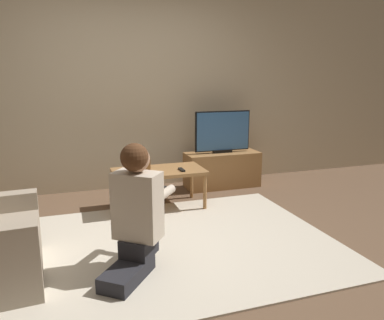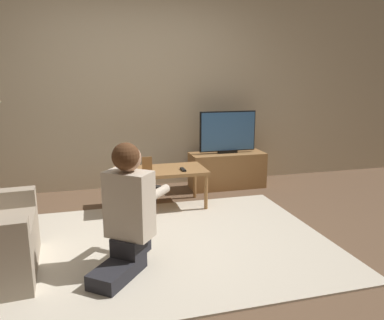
% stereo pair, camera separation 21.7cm
% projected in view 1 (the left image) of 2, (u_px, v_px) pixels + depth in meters
% --- Properties ---
extents(ground_plane, '(10.00, 10.00, 0.00)m').
position_uv_depth(ground_plane, '(170.00, 246.00, 3.25)').
color(ground_plane, brown).
extents(wall_back, '(10.00, 0.06, 2.60)m').
position_uv_depth(wall_back, '(129.00, 88.00, 4.75)').
color(wall_back, beige).
rests_on(wall_back, ground_plane).
extents(rug, '(2.86, 2.10, 0.02)m').
position_uv_depth(rug, '(170.00, 245.00, 3.25)').
color(rug, beige).
rests_on(rug, ground_plane).
extents(tv_stand, '(0.98, 0.38, 0.46)m').
position_uv_depth(tv_stand, '(222.00, 170.00, 4.97)').
color(tv_stand, olive).
rests_on(tv_stand, ground_plane).
extents(tv, '(0.75, 0.08, 0.54)m').
position_uv_depth(tv, '(223.00, 132.00, 4.86)').
color(tv, black).
rests_on(tv, tv_stand).
extents(coffee_table, '(1.00, 0.54, 0.44)m').
position_uv_depth(coffee_table, '(159.00, 174.00, 4.12)').
color(coffee_table, olive).
rests_on(coffee_table, ground_plane).
extents(person_kneeling, '(0.70, 0.79, 0.97)m').
position_uv_depth(person_kneeling, '(136.00, 209.00, 2.72)').
color(person_kneeling, '#232328').
rests_on(person_kneeling, rug).
extents(picture_frame, '(0.11, 0.01, 0.15)m').
position_uv_depth(picture_frame, '(146.00, 164.00, 4.05)').
color(picture_frame, olive).
rests_on(picture_frame, coffee_table).
extents(remote, '(0.04, 0.15, 0.02)m').
position_uv_depth(remote, '(182.00, 170.00, 4.08)').
color(remote, black).
rests_on(remote, coffee_table).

